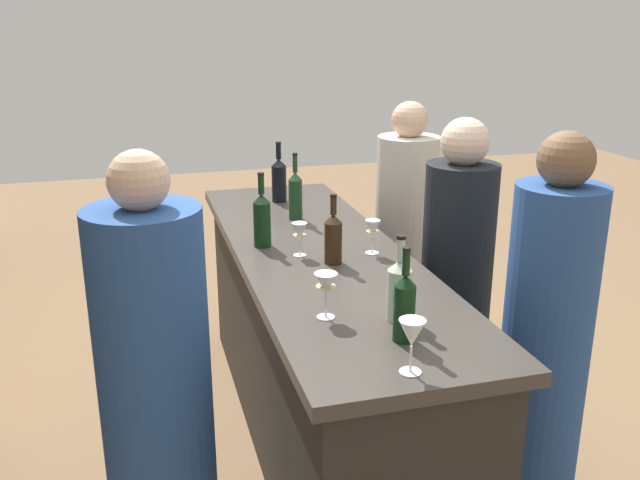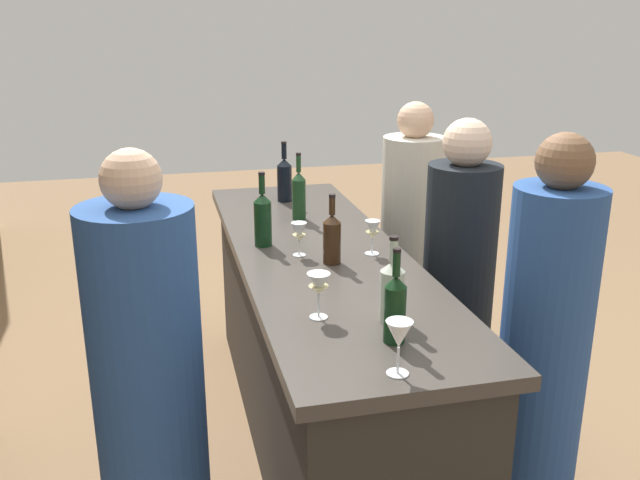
{
  "view_description": "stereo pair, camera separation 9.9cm",
  "coord_description": "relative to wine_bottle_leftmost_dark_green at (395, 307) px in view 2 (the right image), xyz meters",
  "views": [
    {
      "loc": [
        -2.75,
        0.76,
        1.92
      ],
      "look_at": [
        0.0,
        0.0,
        0.99
      ],
      "focal_mm": 38.88,
      "sensor_mm": 36.0,
      "label": 1
    },
    {
      "loc": [
        -2.78,
        0.67,
        1.92
      ],
      "look_at": [
        0.0,
        0.0,
        0.99
      ],
      "focal_mm": 38.88,
      "sensor_mm": 36.0,
      "label": 2
    }
  ],
  "objects": [
    {
      "name": "ground_plane",
      "position": [
        0.91,
        0.02,
        -1.06
      ],
      "size": [
        12.0,
        12.0,
        0.0
      ],
      "primitive_type": "plane",
      "color": "#846647"
    },
    {
      "name": "wine_glass_near_center",
      "position": [
        -0.2,
        0.06,
        0.0
      ],
      "size": [
        0.08,
        0.08,
        0.17
      ],
      "color": "white",
      "rests_on": "bar_counter"
    },
    {
      "name": "wine_bottle_center_amber_brown",
      "position": [
        0.75,
        0.01,
        -0.01
      ],
      "size": [
        0.07,
        0.07,
        0.29
      ],
      "color": "#331E0F",
      "rests_on": "bar_counter"
    },
    {
      "name": "person_center_guest",
      "position": [
        0.88,
        -0.63,
        -0.36
      ],
      "size": [
        0.37,
        0.37,
        1.5
      ],
      "rotation": [
        0.0,
        0.0,
        1.72
      ],
      "color": "black",
      "rests_on": "ground"
    },
    {
      "name": "wine_glass_near_right",
      "position": [
        0.87,
        0.12,
        -0.02
      ],
      "size": [
        0.07,
        0.07,
        0.15
      ],
      "color": "white",
      "rests_on": "bar_counter"
    },
    {
      "name": "wine_glass_near_left",
      "position": [
        0.82,
        -0.19,
        -0.02
      ],
      "size": [
        0.07,
        0.07,
        0.15
      ],
      "color": "white",
      "rests_on": "bar_counter"
    },
    {
      "name": "wine_bottle_leftmost_dark_green",
      "position": [
        0.0,
        0.0,
        0.0
      ],
      "size": [
        0.07,
        0.07,
        0.31
      ],
      "color": "black",
      "rests_on": "bar_counter"
    },
    {
      "name": "wine_bottle_second_left_clear_pale",
      "position": [
        0.15,
        -0.04,
        -0.0
      ],
      "size": [
        0.08,
        0.08,
        0.3
      ],
      "color": "#B7C6B2",
      "rests_on": "bar_counter"
    },
    {
      "name": "person_server_behind",
      "position": [
        0.26,
        0.77,
        -0.35
      ],
      "size": [
        0.41,
        0.41,
        1.54
      ],
      "rotation": [
        0.0,
        0.0,
        -1.67
      ],
      "color": "#284C8C",
      "rests_on": "ground"
    },
    {
      "name": "wine_bottle_far_right_near_black",
      "position": [
        1.78,
        0.01,
        0.01
      ],
      "size": [
        0.08,
        0.08,
        0.33
      ],
      "color": "black",
      "rests_on": "bar_counter"
    },
    {
      "name": "wine_bottle_rightmost_olive_green",
      "position": [
        1.42,
        0.01,
        0.01
      ],
      "size": [
        0.07,
        0.07,
        0.34
      ],
      "color": "#193D1E",
      "rests_on": "bar_counter"
    },
    {
      "name": "person_right_guest",
      "position": [
        1.57,
        -0.66,
        -0.37
      ],
      "size": [
        0.42,
        0.42,
        1.49
      ],
      "rotation": [
        0.0,
        0.0,
        1.27
      ],
      "color": "beige",
      "rests_on": "ground"
    },
    {
      "name": "wine_glass_far_left",
      "position": [
        0.23,
        0.19,
        -0.0
      ],
      "size": [
        0.08,
        0.08,
        0.16
      ],
      "color": "white",
      "rests_on": "bar_counter"
    },
    {
      "name": "person_left_guest",
      "position": [
        0.27,
        -0.72,
        -0.35
      ],
      "size": [
        0.44,
        0.44,
        1.53
      ],
      "rotation": [
        0.0,
        0.0,
        1.92
      ],
      "color": "#284C8C",
      "rests_on": "ground"
    },
    {
      "name": "bar_counter",
      "position": [
        0.91,
        0.02,
        -0.58
      ],
      "size": [
        2.43,
        0.72,
        0.94
      ],
      "color": "#2A2723",
      "rests_on": "ground"
    },
    {
      "name": "wine_bottle_second_right_dark_green",
      "position": [
        1.04,
        0.25,
        0.01
      ],
      "size": [
        0.08,
        0.08,
        0.33
      ],
      "color": "black",
      "rests_on": "bar_counter"
    }
  ]
}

